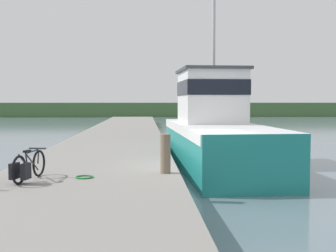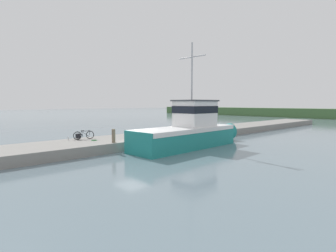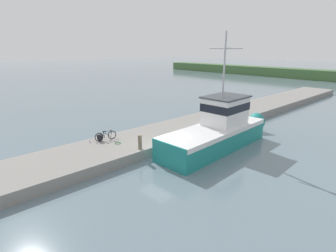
# 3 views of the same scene
# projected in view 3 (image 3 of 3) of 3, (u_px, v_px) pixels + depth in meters

# --- Properties ---
(ground_plane) EXTENTS (320.00, 320.00, 0.00)m
(ground_plane) POSITION_uv_depth(u_px,v_px,m) (162.00, 159.00, 18.75)
(ground_plane) COLOR slate
(dock_pier) EXTENTS (4.86, 80.00, 0.75)m
(dock_pier) POSITION_uv_depth(u_px,v_px,m) (136.00, 143.00, 20.83)
(dock_pier) COLOR gray
(dock_pier) RESTS_ON ground_plane
(fishing_boat_main) EXTENTS (3.56, 12.19, 8.80)m
(fishing_boat_main) POSITION_uv_depth(u_px,v_px,m) (219.00, 129.00, 20.72)
(fishing_boat_main) COLOR teal
(fishing_boat_main) RESTS_ON ground_plane
(bicycle_touring) EXTENTS (0.62, 1.69, 0.74)m
(bicycle_touring) POSITION_uv_depth(u_px,v_px,m) (104.00, 136.00, 20.20)
(bicycle_touring) COLOR black
(bicycle_touring) RESTS_ON dock_pier
(mooring_post) EXTENTS (0.27, 0.27, 1.04)m
(mooring_post) POSITION_uv_depth(u_px,v_px,m) (140.00, 142.00, 18.43)
(mooring_post) COLOR #756651
(mooring_post) RESTS_ON dock_pier
(hose_coil) EXTENTS (0.44, 0.44, 0.04)m
(hose_coil) POSITION_uv_depth(u_px,v_px,m) (118.00, 143.00, 19.65)
(hose_coil) COLOR #197A2D
(hose_coil) RESTS_ON dock_pier
(water_bottle_on_curb) EXTENTS (0.08, 0.08, 0.26)m
(water_bottle_on_curb) POSITION_uv_depth(u_px,v_px,m) (90.00, 140.00, 19.89)
(water_bottle_on_curb) COLOR silver
(water_bottle_on_curb) RESTS_ON dock_pier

